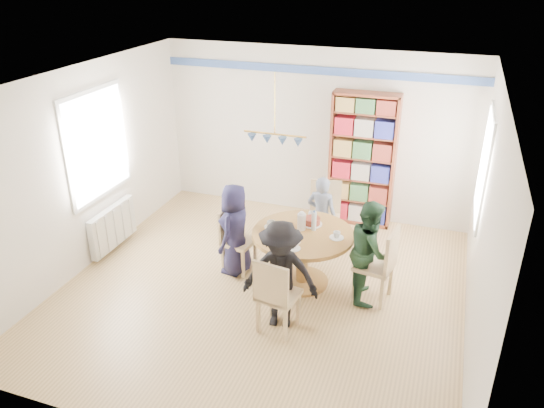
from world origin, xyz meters
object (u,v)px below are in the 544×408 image
at_px(chair_right, 381,262).
at_px(chair_near, 275,293).
at_px(person_far, 321,216).
at_px(person_near, 281,275).
at_px(bookshelf, 362,161).
at_px(chair_left, 234,236).
at_px(chair_far, 325,212).
at_px(radiator, 113,227).
at_px(dining_table, 303,246).
at_px(person_right, 370,251).
at_px(person_left, 235,229).

xyz_separation_m(chair_right, chair_near, (-1.01, -1.02, -0.02)).
xyz_separation_m(chair_near, person_far, (0.03, 1.92, 0.06)).
relative_size(chair_right, person_far, 0.84).
relative_size(chair_near, person_near, 0.72).
xyz_separation_m(chair_right, bookshelf, (-0.65, 2.06, 0.49)).
xyz_separation_m(chair_left, chair_far, (1.00, 1.00, 0.07)).
relative_size(radiator, chair_left, 1.13).
xyz_separation_m(radiator, chair_right, (3.87, -0.02, 0.20)).
bearing_deg(bookshelf, radiator, -147.63).
bearing_deg(dining_table, radiator, -179.34).
relative_size(chair_left, person_right, 0.67).
bearing_deg(chair_right, person_far, 137.50).
height_order(radiator, person_left, person_left).
distance_m(radiator, person_left, 1.95).
bearing_deg(dining_table, person_left, -179.48).
distance_m(radiator, chair_right, 3.87).
height_order(chair_right, person_left, person_left).
bearing_deg(radiator, chair_right, -0.29).
distance_m(dining_table, chair_near, 1.08).
height_order(chair_left, person_near, person_near).
relative_size(chair_left, bookshelf, 0.42).
relative_size(chair_right, chair_near, 1.04).
relative_size(dining_table, person_far, 1.10).
bearing_deg(chair_far, dining_table, -91.32).
distance_m(chair_left, person_far, 1.28).
relative_size(chair_near, person_right, 0.73).
xyz_separation_m(chair_far, person_near, (-0.02, -1.96, 0.11)).
xyz_separation_m(dining_table, person_right, (0.86, -0.02, 0.10)).
bearing_deg(bookshelf, chair_near, -96.73).
bearing_deg(chair_far, chair_near, -90.71).
bearing_deg(person_right, bookshelf, 1.65).
distance_m(person_near, bookshelf, 2.96).
relative_size(radiator, person_far, 0.84).
xyz_separation_m(person_far, bookshelf, (0.34, 1.16, 0.45)).
relative_size(radiator, chair_far, 0.99).
height_order(chair_left, person_left, person_left).
relative_size(person_far, person_near, 0.89).
distance_m(person_left, bookshelf, 2.43).
xyz_separation_m(chair_left, chair_near, (0.98, -1.13, 0.04)).
bearing_deg(chair_left, person_near, -44.46).
bearing_deg(chair_far, person_far, -89.56).
distance_m(dining_table, bookshelf, 2.10).
relative_size(dining_table, chair_right, 1.31).
xyz_separation_m(radiator, person_right, (3.72, 0.01, 0.31)).
bearing_deg(chair_left, chair_right, -3.15).
bearing_deg(chair_near, dining_table, 89.89).
height_order(dining_table, chair_left, chair_left).
relative_size(chair_left, chair_right, 0.89).
distance_m(chair_left, person_right, 1.85).
relative_size(person_right, person_near, 0.99).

